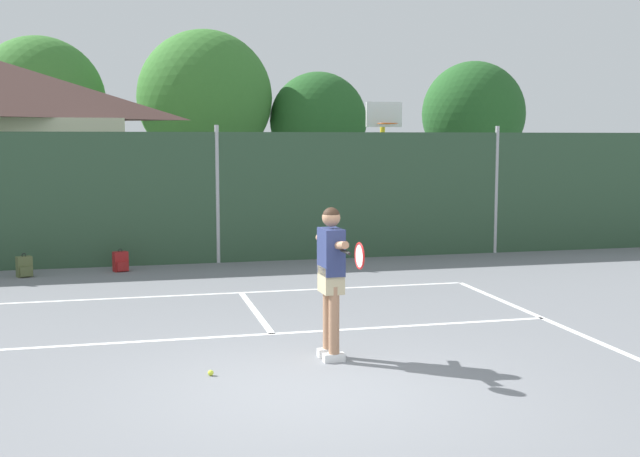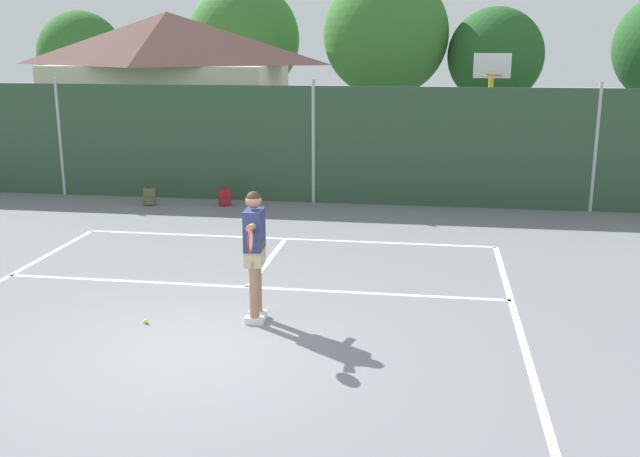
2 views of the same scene
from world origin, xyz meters
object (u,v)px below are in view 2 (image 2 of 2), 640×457
tennis_player (255,245)px  tennis_ball (146,321)px  backpack_red (225,198)px  basketball_hoop (490,104)px  backpack_olive (149,197)px

tennis_player → tennis_ball: tennis_player is taller
tennis_ball → backpack_red: (-1.02, 7.58, 0.16)m
basketball_hoop → tennis_player: bearing=-111.6°
basketball_hoop → tennis_player: 10.19m
backpack_olive → backpack_red: 1.82m
tennis_player → backpack_red: tennis_player is taller
basketball_hoop → tennis_player: basketball_hoop is taller
tennis_player → backpack_red: bearing=109.2°
tennis_ball → backpack_red: bearing=97.7°
tennis_ball → backpack_red: backpack_red is taller
tennis_player → tennis_ball: (-1.50, -0.33, -1.08)m
basketball_hoop → tennis_ball: 11.28m
tennis_player → tennis_ball: bearing=-167.5°
backpack_olive → backpack_red: bearing=7.0°
basketball_hoop → backpack_olive: 8.67m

